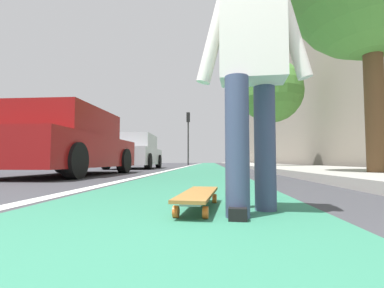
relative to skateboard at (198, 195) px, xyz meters
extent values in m
plane|color=#38383D|center=(8.65, 0.20, -0.09)|extent=(80.00, 80.00, 0.00)
cube|color=#2D7256|center=(22.65, 0.20, -0.09)|extent=(56.00, 2.01, 0.00)
cube|color=silver|center=(18.65, 1.36, -0.09)|extent=(52.00, 0.16, 0.01)
cube|color=#9E9B93|center=(16.65, -3.28, -0.03)|extent=(52.00, 3.20, 0.13)
cube|color=gray|center=(20.65, -5.82, 6.90)|extent=(40.00, 1.20, 13.99)
cylinder|color=orange|center=(0.31, 0.05, -0.06)|extent=(0.07, 0.04, 0.07)
cylinder|color=orange|center=(0.29, -0.11, -0.06)|extent=(0.07, 0.04, 0.07)
cylinder|color=orange|center=(-0.29, 0.11, -0.06)|extent=(0.07, 0.04, 0.07)
cylinder|color=orange|center=(-0.31, -0.05, -0.06)|extent=(0.07, 0.04, 0.07)
cube|color=silver|center=(0.30, -0.03, -0.01)|extent=(0.07, 0.13, 0.02)
cube|color=silver|center=(-0.30, 0.03, -0.01)|extent=(0.07, 0.13, 0.02)
cube|color=olive|center=(0.00, 0.00, 0.01)|extent=(0.86, 0.28, 0.02)
cylinder|color=#384260|center=(-0.26, -0.24, 0.32)|extent=(0.14, 0.14, 0.82)
cylinder|color=#384260|center=(-0.02, -0.44, 0.32)|extent=(0.14, 0.14, 0.82)
cube|color=black|center=(-0.26, -0.24, -0.06)|extent=(0.27, 0.13, 0.07)
cube|color=silver|center=(-0.15, -0.35, 1.03)|extent=(0.28, 0.42, 0.60)
cylinder|color=silver|center=(-0.13, -0.11, 1.03)|extent=(0.11, 0.24, 0.60)
cylinder|color=silver|center=(-0.17, -0.59, 1.03)|extent=(0.11, 0.24, 0.60)
cube|color=maroon|center=(4.36, 3.19, 0.45)|extent=(4.40, 1.93, 0.70)
cube|color=maroon|center=(4.21, 3.19, 1.10)|extent=(2.43, 1.75, 0.60)
cube|color=#4C606B|center=(5.41, 3.17, 1.10)|extent=(0.07, 1.63, 0.51)
cylinder|color=black|center=(5.73, 4.04, 0.24)|extent=(0.67, 0.23, 0.66)
cylinder|color=black|center=(5.69, 2.29, 0.24)|extent=(0.67, 0.23, 0.66)
cylinder|color=black|center=(2.99, 2.34, 0.24)|extent=(0.67, 0.23, 0.66)
cube|color=#B7B7BC|center=(10.28, 3.22, 0.43)|extent=(4.43, 1.91, 0.70)
cube|color=#B7B7BC|center=(10.13, 3.22, 1.08)|extent=(2.46, 1.70, 0.60)
cube|color=#4C606B|center=(11.34, 3.26, 1.08)|extent=(0.10, 1.54, 0.51)
cylinder|color=black|center=(11.61, 4.10, 0.22)|extent=(0.64, 0.24, 0.63)
cylinder|color=black|center=(11.67, 2.44, 0.22)|extent=(0.64, 0.24, 0.63)
cylinder|color=black|center=(8.90, 4.01, 0.22)|extent=(0.64, 0.24, 0.63)
cylinder|color=black|center=(8.96, 2.34, 0.22)|extent=(0.64, 0.24, 0.63)
cylinder|color=#2D2D2D|center=(21.39, 1.76, 1.70)|extent=(0.12, 0.12, 3.60)
cube|color=black|center=(21.39, 1.76, 3.90)|extent=(0.24, 0.28, 0.80)
sphere|color=#360606|center=(21.52, 1.76, 4.16)|extent=(0.16, 0.16, 0.16)
sphere|color=#392907|center=(21.52, 1.76, 3.90)|extent=(0.16, 0.16, 0.16)
sphere|color=green|center=(21.52, 1.76, 3.64)|extent=(0.16, 0.16, 0.16)
cylinder|color=brown|center=(3.03, -2.88, 1.19)|extent=(0.31, 0.31, 2.56)
cylinder|color=brown|center=(11.04, -2.88, 1.17)|extent=(0.21, 0.21, 2.52)
sphere|color=#4C8C38|center=(11.04, -2.88, 3.43)|extent=(2.88, 2.88, 2.88)
cylinder|color=black|center=(11.06, -2.78, 0.30)|extent=(0.13, 0.13, 0.78)
cylinder|color=black|center=(10.81, -2.61, 0.30)|extent=(0.13, 0.13, 0.78)
cube|color=black|center=(11.06, -2.78, -0.06)|extent=(0.25, 0.10, 0.07)
cube|color=#B22D2D|center=(10.94, -2.68, 0.97)|extent=(0.23, 0.38, 0.57)
cylinder|color=#B22D2D|center=(10.94, -2.91, 0.97)|extent=(0.09, 0.22, 0.57)
cylinder|color=#B22D2D|center=(10.94, -2.45, 0.97)|extent=(0.09, 0.22, 0.57)
sphere|color=brown|center=(10.94, -2.68, 1.36)|extent=(0.21, 0.21, 0.21)
camera|label=1|loc=(-1.90, -0.08, 0.23)|focal=26.32mm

